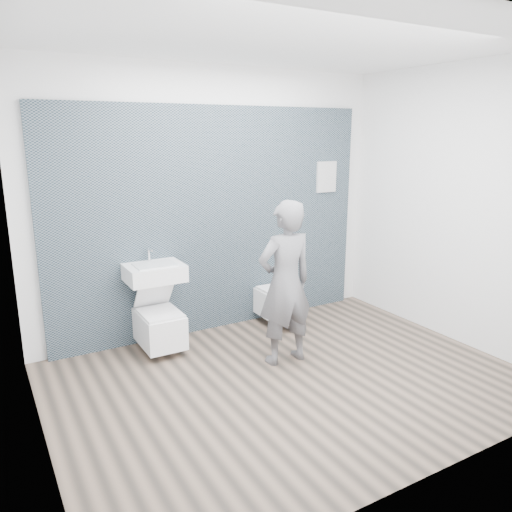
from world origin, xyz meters
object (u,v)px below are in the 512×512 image
toilet_square (159,326)px  visitor (285,283)px  washbasin (155,272)px  toilet_rounded (280,304)px

toilet_square → visitor: bearing=-40.5°
washbasin → toilet_square: 0.54m
toilet_rounded → washbasin: bearing=176.2°
visitor → washbasin: bearing=-42.4°
toilet_rounded → visitor: 1.05m
washbasin → visitor: visitor is taller
toilet_square → visitor: size_ratio=0.44×
washbasin → toilet_square: washbasin is taller
washbasin → toilet_rounded: 1.51m
toilet_square → toilet_rounded: toilet_square is taller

